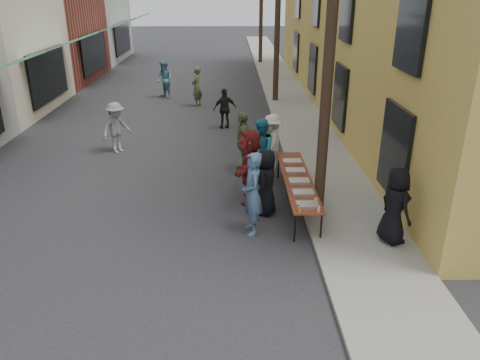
{
  "coord_description": "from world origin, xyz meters",
  "views": [
    {
      "loc": [
        2.11,
        -7.52,
        5.3
      ],
      "look_at": [
        2.31,
        2.02,
        1.3
      ],
      "focal_mm": 35.0,
      "sensor_mm": 36.0,
      "label": 1
    }
  ],
  "objects_px": {
    "utility_pole_mid": "(278,4)",
    "serving_table": "(297,180)",
    "catering_tray_sausage": "(307,205)",
    "guest_front_a": "(266,182)",
    "utility_pole_near": "(331,25)",
    "guest_front_c": "(261,151)",
    "server": "(395,205)"
  },
  "relations": [
    {
      "from": "utility_pole_mid",
      "to": "serving_table",
      "type": "relative_size",
      "value": 2.25
    },
    {
      "from": "serving_table",
      "to": "server",
      "type": "xyz_separation_m",
      "value": [
        1.8,
        -2.06,
        0.25
      ]
    },
    {
      "from": "guest_front_c",
      "to": "catering_tray_sausage",
      "type": "bearing_deg",
      "value": 15.78
    },
    {
      "from": "utility_pole_mid",
      "to": "serving_table",
      "type": "bearing_deg",
      "value": -92.47
    },
    {
      "from": "utility_pole_mid",
      "to": "server",
      "type": "distance_m",
      "value": 14.15
    },
    {
      "from": "server",
      "to": "guest_front_a",
      "type": "bearing_deg",
      "value": 38.56
    },
    {
      "from": "serving_table",
      "to": "guest_front_c",
      "type": "distance_m",
      "value": 1.85
    },
    {
      "from": "utility_pole_near",
      "to": "catering_tray_sausage",
      "type": "relative_size",
      "value": 18.0
    },
    {
      "from": "guest_front_a",
      "to": "utility_pole_mid",
      "type": "bearing_deg",
      "value": -168.27
    },
    {
      "from": "serving_table",
      "to": "utility_pole_mid",
      "type": "bearing_deg",
      "value": 87.53
    },
    {
      "from": "utility_pole_near",
      "to": "server",
      "type": "height_order",
      "value": "utility_pole_near"
    },
    {
      "from": "guest_front_a",
      "to": "guest_front_c",
      "type": "relative_size",
      "value": 0.9
    },
    {
      "from": "serving_table",
      "to": "guest_front_a",
      "type": "bearing_deg",
      "value": -151.69
    },
    {
      "from": "catering_tray_sausage",
      "to": "utility_pole_mid",
      "type": "bearing_deg",
      "value": 87.84
    },
    {
      "from": "server",
      "to": "catering_tray_sausage",
      "type": "bearing_deg",
      "value": 57.25
    },
    {
      "from": "utility_pole_near",
      "to": "utility_pole_mid",
      "type": "relative_size",
      "value": 1.0
    },
    {
      "from": "catering_tray_sausage",
      "to": "guest_front_c",
      "type": "distance_m",
      "value": 3.39
    },
    {
      "from": "guest_front_a",
      "to": "server",
      "type": "distance_m",
      "value": 3.09
    },
    {
      "from": "utility_pole_mid",
      "to": "server",
      "type": "xyz_separation_m",
      "value": [
        1.3,
        -13.64,
        -3.54
      ]
    },
    {
      "from": "catering_tray_sausage",
      "to": "guest_front_a",
      "type": "distance_m",
      "value": 1.46
    },
    {
      "from": "guest_front_c",
      "to": "utility_pole_mid",
      "type": "bearing_deg",
      "value": 173.84
    },
    {
      "from": "utility_pole_near",
      "to": "guest_front_a",
      "type": "bearing_deg",
      "value": -178.65
    },
    {
      "from": "utility_pole_near",
      "to": "guest_front_c",
      "type": "bearing_deg",
      "value": 123.09
    },
    {
      "from": "utility_pole_mid",
      "to": "catering_tray_sausage",
      "type": "relative_size",
      "value": 18.0
    },
    {
      "from": "utility_pole_mid",
      "to": "serving_table",
      "type": "height_order",
      "value": "utility_pole_mid"
    },
    {
      "from": "utility_pole_near",
      "to": "serving_table",
      "type": "xyz_separation_m",
      "value": [
        -0.5,
        0.42,
        -3.79
      ]
    },
    {
      "from": "utility_pole_mid",
      "to": "guest_front_a",
      "type": "relative_size",
      "value": 5.39
    },
    {
      "from": "catering_tray_sausage",
      "to": "guest_front_a",
      "type": "xyz_separation_m",
      "value": [
        -0.83,
        1.2,
        0.05
      ]
    },
    {
      "from": "utility_pole_mid",
      "to": "guest_front_c",
      "type": "bearing_deg",
      "value": -97.65
    },
    {
      "from": "guest_front_a",
      "to": "server",
      "type": "bearing_deg",
      "value": 76.6
    },
    {
      "from": "utility_pole_near",
      "to": "utility_pole_mid",
      "type": "bearing_deg",
      "value": 90.0
    },
    {
      "from": "guest_front_a",
      "to": "guest_front_c",
      "type": "xyz_separation_m",
      "value": [
        -0.0,
        2.08,
        0.09
      ]
    }
  ]
}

